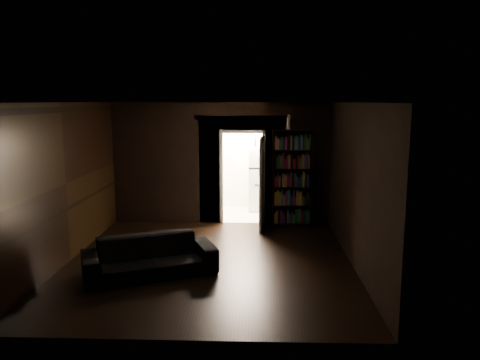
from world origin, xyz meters
name	(u,v)px	position (x,y,z in m)	size (l,w,h in m)	color
ground	(209,262)	(0.00, 0.00, 0.00)	(5.50, 5.50, 0.00)	black
room_walls	(214,161)	(-0.01, 1.07, 1.68)	(5.02, 5.61, 2.84)	black
kitchen_alcove	(244,165)	(0.50, 3.87, 1.21)	(2.20, 1.80, 2.60)	beige
sofa	(150,250)	(-0.91, -0.62, 0.41)	(2.13, 0.92, 0.82)	black
bookshelf	(292,178)	(1.63, 2.56, 1.10)	(0.90, 0.32, 2.20)	black
refrigerator	(263,179)	(0.99, 4.11, 0.82)	(0.74, 0.68, 1.65)	white
door	(261,183)	(0.94, 2.31, 1.02)	(0.85, 0.05, 2.05)	silver
figurine	(288,122)	(1.53, 2.52, 2.37)	(0.11, 0.11, 0.33)	white
bottles	(263,142)	(0.99, 4.12, 1.79)	(0.71, 0.09, 0.29)	black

